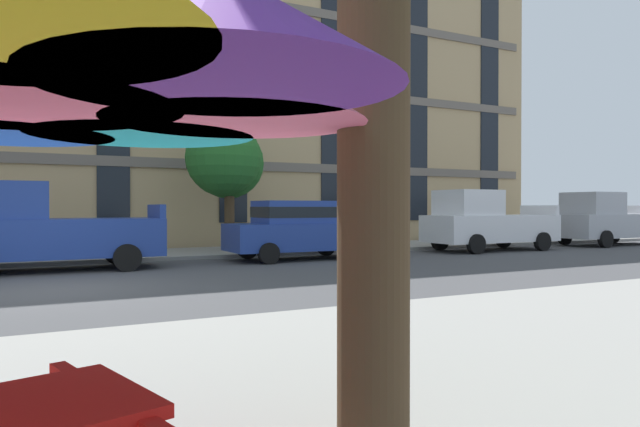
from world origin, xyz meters
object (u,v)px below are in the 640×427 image
object	(u,v)px
pickup_silver	(606,221)
sedan_blue	(298,228)
street_tree_middle	(225,162)
pickup_blue	(45,230)
pickup_white	(486,223)

from	to	relation	value
pickup_silver	sedan_blue	bearing A→B (deg)	-180.00
street_tree_middle	sedan_blue	bearing A→B (deg)	-64.87
pickup_blue	pickup_white	world-z (taller)	same
sedan_blue	pickup_white	xyz separation A→B (m)	(7.54, 0.00, 0.08)
pickup_blue	sedan_blue	xyz separation A→B (m)	(6.91, -0.00, -0.08)
sedan_blue	street_tree_middle	size ratio (longest dim) A/B	0.98
pickup_white	street_tree_middle	world-z (taller)	street_tree_middle
pickup_blue	street_tree_middle	distance (m)	6.61
sedan_blue	pickup_white	size ratio (longest dim) A/B	0.86
pickup_white	pickup_silver	distance (m)	6.65
pickup_white	pickup_silver	xyz separation A→B (m)	(6.65, 0.00, 0.00)
street_tree_middle	pickup_white	bearing A→B (deg)	-18.23
street_tree_middle	pickup_silver	bearing A→B (deg)	-10.69
pickup_white	street_tree_middle	bearing A→B (deg)	161.77
pickup_white	pickup_silver	bearing A→B (deg)	0.00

